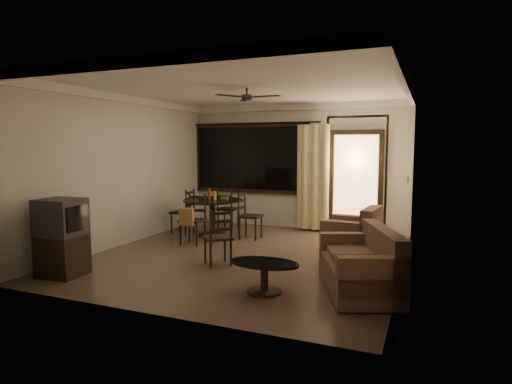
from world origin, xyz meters
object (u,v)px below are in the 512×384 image
at_px(dining_chair_north, 228,216).
at_px(side_chair, 218,248).
at_px(sofa, 363,267).
at_px(coffee_table, 264,272).
at_px(dining_chair_west, 183,220).
at_px(armchair, 355,237).
at_px(tv_cabinet, 62,237).
at_px(dining_table, 213,207).
at_px(dining_chair_east, 250,224).
at_px(dining_chair_south, 193,228).

height_order(dining_chair_north, side_chair, dining_chair_north).
xyz_separation_m(sofa, coffee_table, (-1.15, -0.51, -0.06)).
bearing_deg(dining_chair_west, armchair, 77.34).
relative_size(tv_cabinet, sofa, 0.66).
relative_size(dining_table, armchair, 1.35).
relative_size(dining_table, dining_chair_north, 1.27).
height_order(dining_table, tv_cabinet, tv_cabinet).
xyz_separation_m(dining_chair_west, dining_chair_east, (1.54, 0.06, 0.00)).
height_order(tv_cabinet, side_chair, tv_cabinet).
height_order(dining_chair_east, armchair, dining_chair_east).
bearing_deg(dining_table, dining_chair_north, 92.13).
height_order(dining_chair_east, dining_chair_north, same).
xyz_separation_m(dining_chair_west, dining_chair_north, (0.67, 0.82, 0.00)).
xyz_separation_m(dining_chair_west, sofa, (4.13, -2.35, 0.04)).
bearing_deg(side_chair, dining_chair_north, -110.10).
bearing_deg(dining_chair_south, tv_cabinet, -107.79).
xyz_separation_m(dining_chair_south, sofa, (3.40, -1.52, 0.01)).
bearing_deg(tv_cabinet, dining_chair_west, 86.79).
xyz_separation_m(dining_chair_east, armchair, (2.21, -0.76, 0.06)).
bearing_deg(side_chair, sofa, 126.59).
height_order(tv_cabinet, armchair, tv_cabinet).
bearing_deg(dining_chair_south, dining_chair_east, 45.70).
bearing_deg(tv_cabinet, sofa, 8.86).
relative_size(dining_table, coffee_table, 1.34).
distance_m(dining_chair_east, sofa, 3.54).
bearing_deg(dining_chair_east, dining_chair_west, 90.18).
height_order(dining_chair_north, tv_cabinet, tv_cabinet).
bearing_deg(coffee_table, dining_chair_north, 122.13).
bearing_deg(sofa, coffee_table, -177.94).
relative_size(dining_chair_east, dining_chair_north, 1.00).
distance_m(dining_chair_north, armchair, 3.43).
relative_size(dining_chair_west, sofa, 0.56).
relative_size(dining_chair_south, armchair, 1.06).
bearing_deg(dining_chair_west, dining_chair_east, 90.18).
relative_size(tv_cabinet, armchair, 1.23).
bearing_deg(dining_chair_east, dining_chair_south, 135.70).
distance_m(dining_chair_east, armchair, 2.34).
height_order(dining_chair_south, armchair, dining_chair_south).
distance_m(dining_table, dining_chair_south, 0.91).
bearing_deg(coffee_table, dining_table, 128.27).
distance_m(dining_chair_south, armchair, 3.02).
height_order(armchair, side_chair, side_chair).
bearing_deg(sofa, dining_table, 123.56).
bearing_deg(dining_chair_north, coffee_table, 120.11).
height_order(dining_table, side_chair, dining_table).
distance_m(sofa, side_chair, 2.32).
distance_m(dining_chair_north, tv_cabinet, 4.15).
bearing_deg(dining_chair_south, side_chair, -46.85).
relative_size(dining_chair_north, side_chair, 1.05).
xyz_separation_m(dining_chair_east, sofa, (2.59, -2.41, 0.04)).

